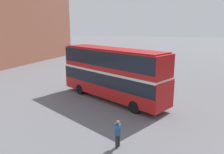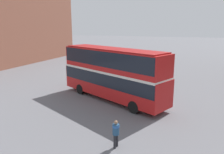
{
  "view_description": "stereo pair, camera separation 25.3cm",
  "coord_description": "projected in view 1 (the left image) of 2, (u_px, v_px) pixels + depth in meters",
  "views": [
    {
      "loc": [
        5.27,
        -19.25,
        6.8
      ],
      "look_at": [
        -1.49,
        -0.87,
        2.16
      ],
      "focal_mm": 35.0,
      "sensor_mm": 36.0,
      "label": 1
    },
    {
      "loc": [
        5.51,
        -19.16,
        6.8
      ],
      "look_at": [
        -1.49,
        -0.87,
        2.16
      ],
      "focal_mm": 35.0,
      "sensor_mm": 36.0,
      "label": 2
    }
  ],
  "objects": [
    {
      "name": "ground_plane",
      "position": [
        130.0,
        98.0,
        20.92
      ],
      "size": [
        240.0,
        240.0,
        0.0
      ],
      "primitive_type": "plane",
      "color": "slate"
    },
    {
      "name": "pedestrian_foreground",
      "position": [
        118.0,
        131.0,
        12.29
      ],
      "size": [
        0.46,
        0.46,
        1.64
      ],
      "rotation": [
        0.0,
        0.0,
        2.99
      ],
      "color": "#232328",
      "rests_on": "ground_plane"
    },
    {
      "name": "parked_car_kerb_near",
      "position": [
        108.0,
        70.0,
        30.29
      ],
      "size": [
        4.61,
        2.35,
        1.42
      ],
      "rotation": [
        0.0,
        0.0,
        -0.14
      ],
      "color": "silver",
      "rests_on": "ground_plane"
    },
    {
      "name": "double_decker_bus",
      "position": [
        112.0,
        71.0,
        19.99
      ],
      "size": [
        11.35,
        6.99,
        4.81
      ],
      "rotation": [
        0.0,
        0.0,
        -0.43
      ],
      "color": "red",
      "rests_on": "ground_plane"
    }
  ]
}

